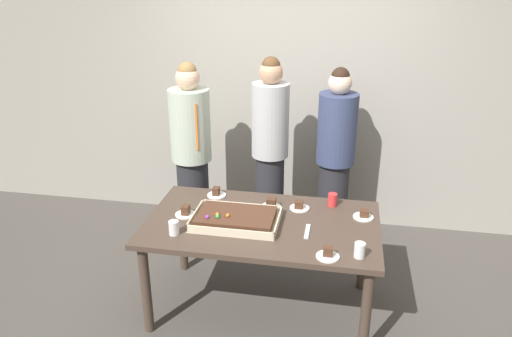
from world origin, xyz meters
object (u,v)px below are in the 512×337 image
plated_slice_far_right (364,215)px  drink_cup_nearest (332,200)px  plated_slice_center_front (186,212)px  plated_slice_center_back (328,254)px  party_table (262,232)px  person_green_shirt_behind (192,154)px  plated_slice_near_left (271,204)px  plated_slice_near_right (216,193)px  person_serving_front (335,157)px  drink_cup_far_end (360,250)px  plated_slice_far_left (299,206)px  drink_cup_middle (174,228)px  person_striped_tie_right (270,153)px  sheet_cake (236,219)px  cake_server_utensil (307,231)px

plated_slice_far_right → drink_cup_nearest: (-0.24, 0.15, 0.03)m
plated_slice_center_front → plated_slice_center_back: plated_slice_center_front is taller
party_table → plated_slice_center_back: bearing=-37.9°
drink_cup_nearest → person_green_shirt_behind: person_green_shirt_behind is taller
plated_slice_center_front → drink_cup_nearest: drink_cup_nearest is taller
plated_slice_near_left → plated_slice_near_right: bearing=164.8°
person_serving_front → plated_slice_far_right: bearing=44.9°
drink_cup_far_end → person_green_shirt_behind: (-1.48, 1.23, 0.09)m
party_table → plated_slice_far_right: size_ratio=11.17×
drink_cup_far_end → plated_slice_far_left: bearing=126.4°
party_table → drink_cup_nearest: bearing=36.2°
plated_slice_center_front → drink_cup_far_end: size_ratio=1.50×
drink_cup_middle → drink_cup_far_end: size_ratio=1.00×
plated_slice_far_right → plated_slice_center_back: size_ratio=1.00×
drink_cup_middle → plated_slice_far_left: bearing=33.8°
person_green_shirt_behind → person_striped_tie_right: bearing=60.6°
plated_slice_center_back → plated_slice_center_front: bearing=160.2°
plated_slice_far_left → plated_slice_center_front: size_ratio=1.00×
plated_slice_far_right → drink_cup_far_end: bearing=-93.8°
plated_slice_far_left → person_striped_tie_right: (-0.33, 0.68, 0.16)m
sheet_cake → person_green_shirt_behind: bearing=123.4°
plated_slice_near_left → plated_slice_far_right: (0.69, -0.04, -0.01)m
plated_slice_near_right → drink_cup_far_end: 1.32m
person_serving_front → person_striped_tie_right: size_ratio=0.94×
plated_slice_far_right → drink_cup_nearest: bearing=146.7°
plated_slice_near_left → plated_slice_far_left: 0.21m
drink_cup_middle → person_serving_front: (1.04, 1.39, 0.07)m
sheet_cake → person_serving_front: 1.33m
party_table → plated_slice_far_left: plated_slice_far_left is taller
plated_slice_center_front → person_serving_front: size_ratio=0.09×
party_table → drink_cup_middle: bearing=-153.2°
plated_slice_near_left → drink_cup_far_end: drink_cup_far_end is taller
drink_cup_far_end → cake_server_utensil: 0.44m
drink_cup_middle → person_serving_front: size_ratio=0.06×
party_table → drink_cup_far_end: bearing=-26.8°
person_green_shirt_behind → plated_slice_center_back: bearing=12.0°
plated_slice_near_left → drink_cup_middle: (-0.59, -0.52, 0.02)m
cake_server_utensil → person_green_shirt_behind: bearing=139.3°
plated_slice_far_left → drink_cup_middle: bearing=-146.2°
party_table → drink_cup_far_end: (0.68, -0.35, 0.14)m
person_green_shirt_behind → drink_cup_middle: bearing=-22.1°
party_table → person_serving_front: bearing=66.7°
party_table → person_striped_tie_right: person_striped_tie_right is taller
person_striped_tie_right → cake_server_utensil: bearing=27.7°
plated_slice_near_right → plated_slice_far_right: bearing=-8.0°
person_striped_tie_right → person_green_shirt_behind: bearing=-80.8°
drink_cup_nearest → cake_server_utensil: (-0.15, -0.44, -0.05)m
drink_cup_middle → drink_cup_far_end: bearing=-2.8°
party_table → person_striped_tie_right: bearing=95.7°
sheet_cake → plated_slice_near_right: size_ratio=4.11×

